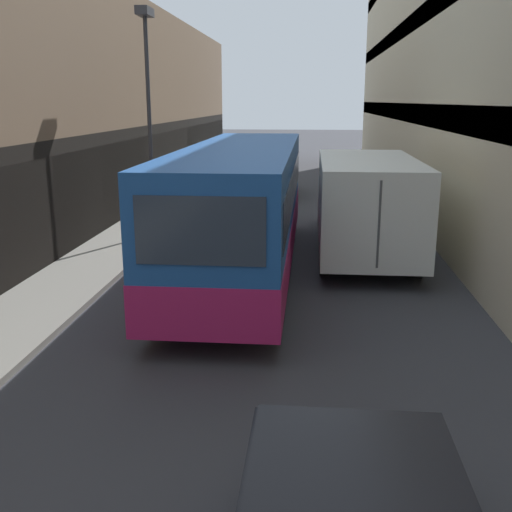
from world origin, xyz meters
name	(u,v)px	position (x,y,z in m)	size (l,w,h in m)	color
ground_plane	(277,275)	(0.00, 15.00, 0.00)	(150.00, 150.00, 0.00)	#38383D
sidewalk_left	(89,268)	(-4.75, 15.00, 0.06)	(1.98, 60.00, 0.13)	gray
bus	(242,206)	(-0.88, 15.24, 1.64)	(2.49, 11.13, 3.09)	#1E519E
box_truck	(364,199)	(2.25, 17.80, 1.47)	(2.47, 8.39, 2.66)	silver
panel_van	(271,170)	(-1.04, 27.92, 1.10)	(1.92, 4.43, 1.97)	silver
street_lamp	(148,80)	(-4.00, 18.62, 4.69)	(0.36, 0.80, 6.54)	#38383D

